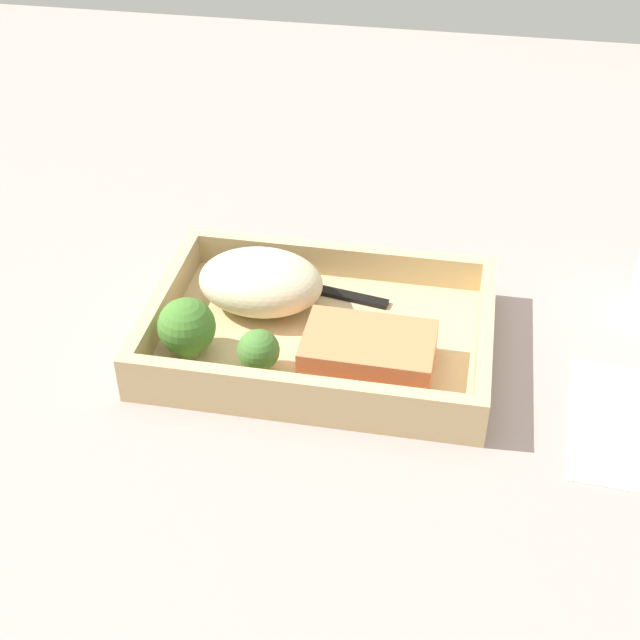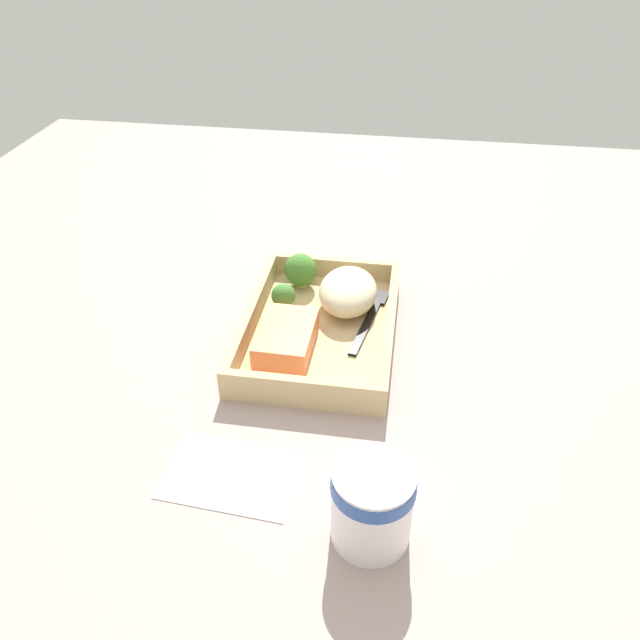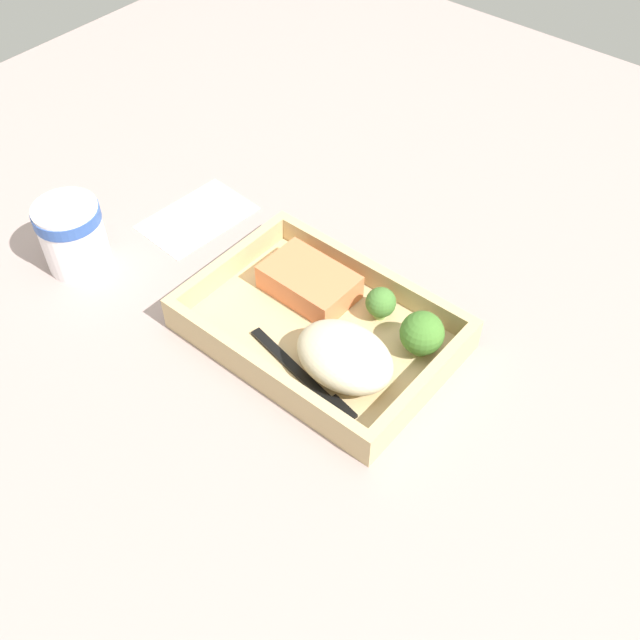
# 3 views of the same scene
# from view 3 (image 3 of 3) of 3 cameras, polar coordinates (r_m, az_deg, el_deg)

# --- Properties ---
(ground_plane) EXTENTS (1.60, 1.60, 0.02)m
(ground_plane) POSITION_cam_3_polar(r_m,az_deg,el_deg) (0.85, 0.00, -1.69)
(ground_plane) COLOR #A38C87
(takeout_tray) EXTENTS (0.29, 0.20, 0.01)m
(takeout_tray) POSITION_cam_3_polar(r_m,az_deg,el_deg) (0.84, 0.00, -0.97)
(takeout_tray) COLOR tan
(takeout_tray) RESTS_ON ground_plane
(tray_rim) EXTENTS (0.29, 0.20, 0.03)m
(tray_rim) POSITION_cam_3_polar(r_m,az_deg,el_deg) (0.82, 0.00, 0.00)
(tray_rim) COLOR tan
(tray_rim) RESTS_ON takeout_tray
(salmon_fillet) EXTENTS (0.11, 0.07, 0.03)m
(salmon_fillet) POSITION_cam_3_polar(r_m,az_deg,el_deg) (0.86, -0.83, 2.91)
(salmon_fillet) COLOR #E97A4B
(salmon_fillet) RESTS_ON takeout_tray
(mashed_potatoes) EXTENTS (0.11, 0.08, 0.05)m
(mashed_potatoes) POSITION_cam_3_polar(r_m,az_deg,el_deg) (0.77, 1.89, -2.80)
(mashed_potatoes) COLOR beige
(mashed_potatoes) RESTS_ON takeout_tray
(broccoli_floret_1) EXTENTS (0.05, 0.05, 0.05)m
(broccoli_floret_1) POSITION_cam_3_polar(r_m,az_deg,el_deg) (0.80, 7.78, -1.04)
(broccoli_floret_1) COLOR #7BA350
(broccoli_floret_1) RESTS_ON takeout_tray
(broccoli_floret_2) EXTENTS (0.03, 0.03, 0.04)m
(broccoli_floret_2) POSITION_cam_3_polar(r_m,az_deg,el_deg) (0.83, 4.65, 1.30)
(broccoli_floret_2) COLOR #7DA150
(broccoli_floret_2) RESTS_ON takeout_tray
(fork) EXTENTS (0.16, 0.04, 0.00)m
(fork) POSITION_cam_3_polar(r_m,az_deg,el_deg) (0.78, -1.04, -4.62)
(fork) COLOR black
(fork) RESTS_ON takeout_tray
(paper_cup) EXTENTS (0.08, 0.08, 0.09)m
(paper_cup) POSITION_cam_3_polar(r_m,az_deg,el_deg) (0.94, -18.38, 6.33)
(paper_cup) COLOR white
(paper_cup) RESTS_ON ground_plane
(receipt_slip) EXTENTS (0.10, 0.15, 0.00)m
(receipt_slip) POSITION_cam_3_polar(r_m,az_deg,el_deg) (1.00, -9.34, 7.73)
(receipt_slip) COLOR white
(receipt_slip) RESTS_ON ground_plane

